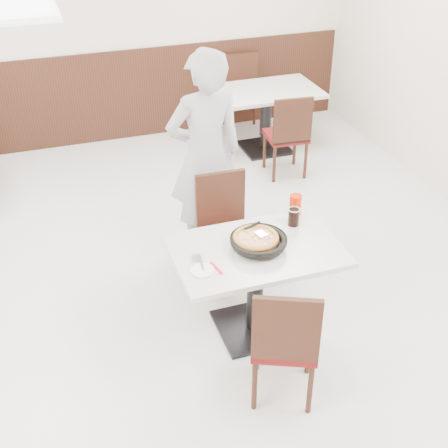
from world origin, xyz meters
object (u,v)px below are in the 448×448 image
object	(u,v)px
bg_chair_right_near	(286,134)
bg_chair_right_far	(244,95)
side_plate	(202,270)
red_cup	(295,204)
main_table	(255,290)
diner_person	(205,156)
chair_near	(285,338)
cola_glass	(294,217)
bg_table_right	(266,120)
chair_far	(228,234)
pizza_pan	(258,243)
pizza	(256,240)

from	to	relation	value
bg_chair_right_near	bg_chair_right_far	size ratio (longest dim) A/B	1.00
side_plate	red_cup	size ratio (longest dim) A/B	1.01
main_table	diner_person	world-z (taller)	diner_person
chair_near	side_plate	size ratio (longest dim) A/B	5.89
red_cup	bg_chair_right_far	xyz separation A→B (m)	(0.80, 3.23, -0.35)
cola_glass	bg_table_right	xyz separation A→B (m)	(0.93, 2.79, -0.44)
main_table	bg_chair_right_far	size ratio (longest dim) A/B	1.26
chair_far	side_plate	xyz separation A→B (m)	(-0.45, -0.78, 0.28)
pizza_pan	bg_chair_right_near	bearing A→B (deg)	61.66
cola_glass	side_plate	bearing A→B (deg)	-157.37
bg_chair_right_near	side_plate	bearing A→B (deg)	-119.71
main_table	bg_chair_right_far	world-z (taller)	bg_chair_right_far
chair_far	bg_table_right	distance (m)	2.69
chair_near	bg_table_right	bearing A→B (deg)	93.79
chair_near	bg_chair_right_near	world-z (taller)	same
chair_near	bg_table_right	world-z (taller)	chair_near
main_table	side_plate	bearing A→B (deg)	-162.72
red_cup	diner_person	xyz separation A→B (m)	(-0.46, 0.84, 0.10)
pizza_pan	red_cup	size ratio (longest dim) A/B	2.41
cola_glass	bg_chair_right_near	bearing A→B (deg)	67.20
chair_far	diner_person	world-z (taller)	diner_person
bg_table_right	side_plate	bearing A→B (deg)	-119.29
chair_far	bg_chair_right_far	size ratio (longest dim) A/B	1.00
red_cup	chair_far	bearing A→B (deg)	147.79
pizza	bg_chair_right_far	distance (m)	3.79
main_table	side_plate	distance (m)	0.61
chair_near	pizza	distance (m)	0.75
chair_far	diner_person	xyz separation A→B (m)	(-0.01, 0.56, 0.46)
diner_person	bg_table_right	distance (m)	2.29
diner_person	bg_chair_right_near	xyz separation A→B (m)	(1.27, 1.14, -0.46)
diner_person	red_cup	bearing A→B (deg)	115.12
main_table	diner_person	size ratio (longest dim) A/B	0.64
diner_person	chair_near	bearing A→B (deg)	84.97
chair_far	chair_near	bearing A→B (deg)	88.11
bg_chair_right_near	pizza_pan	bearing A→B (deg)	-113.23
main_table	pizza	xyz separation A→B (m)	(0.00, 0.02, 0.44)
bg_table_right	bg_chair_right_near	distance (m)	0.67
side_plate	red_cup	xyz separation A→B (m)	(0.91, 0.49, 0.07)
pizza	bg_chair_right_near	world-z (taller)	bg_chair_right_near
bg_table_right	red_cup	bearing A→B (deg)	-107.84
pizza_pan	bg_chair_right_far	world-z (taller)	bg_chair_right_far
cola_glass	red_cup	size ratio (longest dim) A/B	0.81
pizza_pan	bg_table_right	distance (m)	3.29
main_table	pizza_pan	world-z (taller)	pizza_pan
main_table	side_plate	world-z (taller)	side_plate
chair_far	side_plate	world-z (taller)	chair_far
chair_near	side_plate	xyz separation A→B (m)	(-0.40, 0.51, 0.28)
side_plate	bg_table_right	distance (m)	3.61
red_cup	bg_chair_right_near	world-z (taller)	bg_chair_right_near
chair_far	red_cup	xyz separation A→B (m)	(0.45, -0.29, 0.35)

